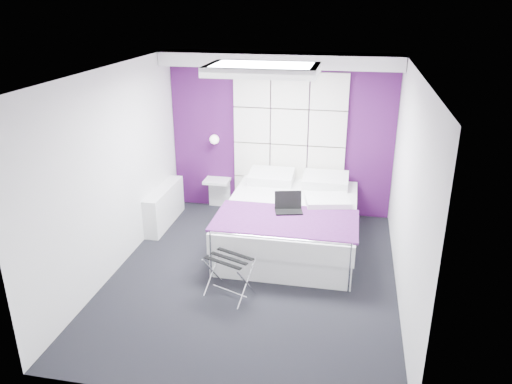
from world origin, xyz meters
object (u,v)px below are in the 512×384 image
(bed, at_px, (291,222))
(nightstand, at_px, (217,181))
(luggage_rack, at_px, (229,277))
(laptop, at_px, (289,206))
(wall_lamp, at_px, (215,139))
(radiator, at_px, (164,206))

(bed, xyz_separation_m, nightstand, (-1.38, 1.02, 0.17))
(nightstand, bearing_deg, luggage_rack, -71.60)
(bed, xyz_separation_m, luggage_rack, (-0.54, -1.50, -0.08))
(laptop, bearing_deg, nightstand, 123.06)
(wall_lamp, height_order, bed, wall_lamp)
(radiator, distance_m, laptop, 2.16)
(bed, relative_size, nightstand, 5.52)
(wall_lamp, height_order, nightstand, wall_lamp)
(radiator, height_order, bed, bed)
(wall_lamp, relative_size, nightstand, 0.36)
(radiator, bearing_deg, nightstand, 47.39)
(luggage_rack, xyz_separation_m, laptop, (0.55, 1.21, 0.45))
(wall_lamp, height_order, luggage_rack, wall_lamp)
(bed, height_order, laptop, laptop)
(wall_lamp, distance_m, nightstand, 0.71)
(bed, relative_size, laptop, 6.24)
(radiator, xyz_separation_m, laptop, (2.04, -0.58, 0.41))
(wall_lamp, bearing_deg, radiator, -130.10)
(wall_lamp, xyz_separation_m, radiator, (-0.64, -0.76, -0.92))
(radiator, relative_size, luggage_rack, 2.32)
(radiator, xyz_separation_m, bed, (2.04, -0.30, 0.04))
(wall_lamp, distance_m, bed, 1.96)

